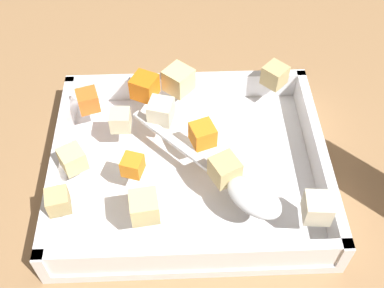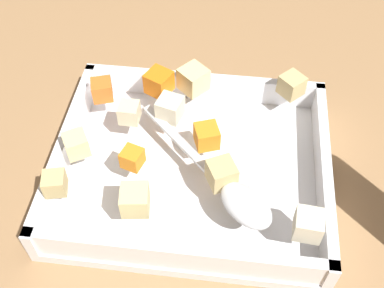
# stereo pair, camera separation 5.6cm
# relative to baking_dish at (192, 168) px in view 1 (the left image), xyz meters

# --- Properties ---
(ground_plane) EXTENTS (4.00, 4.00, 0.00)m
(ground_plane) POSITION_rel_baking_dish_xyz_m (-0.01, -0.00, -0.02)
(ground_plane) COLOR #936D47
(baking_dish) EXTENTS (0.33, 0.27, 0.05)m
(baking_dish) POSITION_rel_baking_dish_xyz_m (0.00, 0.00, 0.00)
(baking_dish) COLOR silver
(baking_dish) RESTS_ON ground_plane
(carrot_chunk_near_left) EXTENTS (0.03, 0.03, 0.03)m
(carrot_chunk_near_left) POSITION_rel_baking_dish_xyz_m (-0.13, 0.07, 0.05)
(carrot_chunk_near_left) COLOR orange
(carrot_chunk_near_left) RESTS_ON baking_dish
(carrot_chunk_heap_top) EXTENTS (0.03, 0.03, 0.02)m
(carrot_chunk_heap_top) POSITION_rel_baking_dish_xyz_m (-0.07, -0.03, 0.05)
(carrot_chunk_heap_top) COLOR orange
(carrot_chunk_heap_top) RESTS_ON baking_dish
(carrot_chunk_near_right) EXTENTS (0.03, 0.03, 0.03)m
(carrot_chunk_near_right) POSITION_rel_baking_dish_xyz_m (0.02, 0.01, 0.05)
(carrot_chunk_near_right) COLOR orange
(carrot_chunk_near_right) RESTS_ON baking_dish
(carrot_chunk_under_handle) EXTENTS (0.04, 0.04, 0.03)m
(carrot_chunk_under_handle) POSITION_rel_baking_dish_xyz_m (-0.06, 0.10, 0.05)
(carrot_chunk_under_handle) COLOR orange
(carrot_chunk_under_handle) RESTS_ON baking_dish
(potato_chunk_mid_right) EXTENTS (0.04, 0.04, 0.03)m
(potato_chunk_mid_right) POSITION_rel_baking_dish_xyz_m (0.04, -0.04, 0.05)
(potato_chunk_mid_right) COLOR tan
(potato_chunk_mid_right) RESTS_ON baking_dish
(potato_chunk_near_spoon) EXTENTS (0.03, 0.03, 0.02)m
(potato_chunk_near_spoon) POSITION_rel_baking_dish_xyz_m (-0.08, 0.04, 0.05)
(potato_chunk_near_spoon) COLOR beige
(potato_chunk_near_spoon) RESTS_ON baking_dish
(potato_chunk_far_right) EXTENTS (0.03, 0.03, 0.02)m
(potato_chunk_far_right) POSITION_rel_baking_dish_xyz_m (-0.14, -0.08, 0.05)
(potato_chunk_far_right) COLOR tan
(potato_chunk_far_right) RESTS_ON baking_dish
(potato_chunk_corner_nw) EXTENTS (0.05, 0.05, 0.03)m
(potato_chunk_corner_nw) POSITION_rel_baking_dish_xyz_m (-0.01, 0.10, 0.06)
(potato_chunk_corner_nw) COLOR #E0CC89
(potato_chunk_corner_nw) RESTS_ON baking_dish
(potato_chunk_corner_ne) EXTENTS (0.04, 0.04, 0.03)m
(potato_chunk_corner_ne) POSITION_rel_baking_dish_xyz_m (0.12, 0.11, 0.05)
(potato_chunk_corner_ne) COLOR tan
(potato_chunk_corner_ne) RESTS_ON baking_dish
(potato_chunk_center) EXTENTS (0.03, 0.03, 0.03)m
(potato_chunk_center) POSITION_rel_baking_dish_xyz_m (-0.05, -0.09, 0.05)
(potato_chunk_center) COLOR #E0CC89
(potato_chunk_center) RESTS_ON baking_dish
(potato_chunk_rim_edge) EXTENTS (0.04, 0.04, 0.03)m
(potato_chunk_rim_edge) POSITION_rel_baking_dish_xyz_m (-0.14, -0.02, 0.05)
(potato_chunk_rim_edge) COLOR #E0CC89
(potato_chunk_rim_edge) RESTS_ON baking_dish
(parsnip_chunk_far_left) EXTENTS (0.03, 0.03, 0.03)m
(parsnip_chunk_far_left) POSITION_rel_baking_dish_xyz_m (0.13, -0.10, 0.05)
(parsnip_chunk_far_left) COLOR beige
(parsnip_chunk_far_left) RESTS_ON baking_dish
(parsnip_chunk_corner_se) EXTENTS (0.04, 0.04, 0.03)m
(parsnip_chunk_corner_se) POSITION_rel_baking_dish_xyz_m (-0.03, 0.05, 0.05)
(parsnip_chunk_corner_se) COLOR beige
(parsnip_chunk_corner_se) RESTS_ON baking_dish
(serving_spoon) EXTENTS (0.18, 0.18, 0.02)m
(serving_spoon) POSITION_rel_baking_dish_xyz_m (0.06, -0.07, 0.05)
(serving_spoon) COLOR silver
(serving_spoon) RESTS_ON baking_dish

